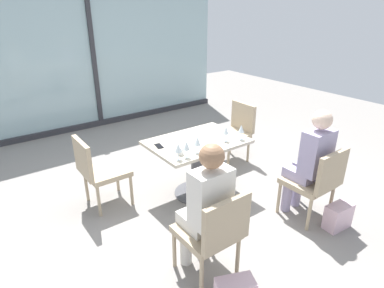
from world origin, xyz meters
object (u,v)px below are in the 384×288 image
wine_glass_4 (241,129)px  handbag_1 (338,216)px  chair_front_right (316,180)px  chair_front_left (214,231)px  chair_far_left (98,168)px  wine_glass_3 (197,142)px  wine_glass_0 (187,146)px  wine_glass_1 (178,148)px  dining_table_main (197,156)px  person_front_right (310,159)px  chair_far_right (235,129)px  cell_phone_on_table (159,146)px  wine_glass_2 (226,131)px  person_front_left (206,204)px  coffee_cup (180,150)px

wine_glass_4 → handbag_1: (0.36, -1.16, -0.72)m
chair_front_right → chair_front_left: bearing=180.0°
chair_far_left → handbag_1: size_ratio=2.90×
wine_glass_3 → chair_front_right: bearing=-44.5°
wine_glass_0 → wine_glass_1: same height
dining_table_main → person_front_right: person_front_right is taller
chair_front_right → chair_far_right: 1.67m
dining_table_main → cell_phone_on_table: size_ratio=7.87×
wine_glass_0 → wine_glass_3: same height
chair_front_left → chair_front_right: bearing=0.0°
cell_phone_on_table → wine_glass_2: bearing=-14.5°
chair_far_right → wine_glass_2: (-0.81, -0.67, 0.37)m
chair_front_left → cell_phone_on_table: size_ratio=6.04×
chair_far_right → wine_glass_2: 1.11m
person_front_left → wine_glass_1: 0.83m
chair_front_right → chair_far_left: (-1.78, 1.64, 0.00)m
coffee_cup → dining_table_main: bearing=27.6°
wine_glass_2 → person_front_left: bearing=-138.7°
person_front_right → wine_glass_2: 0.98m
person_front_right → cell_phone_on_table: bearing=134.5°
dining_table_main → chair_front_right: size_ratio=1.30×
chair_far_right → wine_glass_2: bearing=-140.3°
wine_glass_4 → person_front_left: bearing=-145.8°
wine_glass_4 → person_front_right: bearing=-71.1°
wine_glass_0 → coffee_cup: bearing=94.3°
chair_front_right → wine_glass_4: (-0.27, 0.90, 0.37)m
chair_front_left → coffee_cup: chair_front_left is taller
person_front_right → wine_glass_1: person_front_right is taller
handbag_1 → dining_table_main: bearing=124.0°
wine_glass_0 → coffee_cup: (-0.01, 0.11, -0.09)m
wine_glass_0 → coffee_cup: size_ratio=2.06×
dining_table_main → wine_glass_2: wine_glass_2 is taller
coffee_cup → wine_glass_1: bearing=-132.5°
chair_front_right → cell_phone_on_table: bearing=132.0°
wine_glass_3 → cell_phone_on_table: (-0.25, 0.40, -0.13)m
person_front_left → handbag_1: (1.52, -0.37, -0.56)m
person_front_right → chair_far_left: bearing=139.4°
chair_front_left → chair_far_right: (1.78, 1.64, 0.00)m
person_front_left → wine_glass_3: size_ratio=6.81×
person_front_left → wine_glass_4: size_ratio=6.81×
wine_glass_0 → cell_phone_on_table: wine_glass_0 is taller
wine_glass_1 → wine_glass_4: same height
person_front_right → wine_glass_0: 1.33m
person_front_left → chair_front_right: bearing=-4.4°
chair_far_right → cell_phone_on_table: size_ratio=6.04×
wine_glass_3 → cell_phone_on_table: size_ratio=1.28×
wine_glass_0 → chair_far_left: bearing=132.8°
person_front_right → cell_phone_on_table: (-1.16, 1.19, 0.03)m
dining_table_main → chair_front_right: bearing=-58.8°
wine_glass_3 → wine_glass_1: bearing=-175.7°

